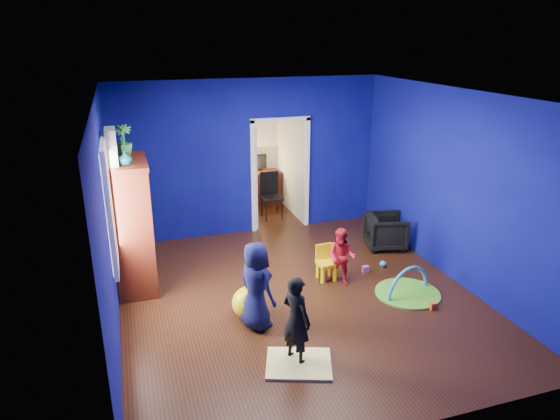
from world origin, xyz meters
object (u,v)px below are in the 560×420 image
object	(u,v)px
armchair	(386,231)
child_black	(296,320)
tv_armoire	(132,225)
study_desk	(259,188)
child_navy	(256,286)
hopper_ball	(248,303)
kid_chair	(327,265)
crt_tv	(134,222)
folding_chair	(272,197)
play_mat	(408,293)
vase	(125,158)
toddler_red	(341,257)

from	to	relation	value
armchair	child_black	world-z (taller)	child_black
armchair	tv_armoire	xyz separation A→B (m)	(-4.31, -0.11, 0.67)
study_desk	child_navy	bearing A→B (deg)	-105.98
child_black	study_desk	size ratio (longest dim) A/B	1.23
armchair	hopper_ball	world-z (taller)	armchair
child_black	kid_chair	xyz separation A→B (m)	(1.14, 1.79, -0.29)
tv_armoire	crt_tv	world-z (taller)	tv_armoire
folding_chair	play_mat	bearing A→B (deg)	-75.34
crt_tv	kid_chair	xyz separation A→B (m)	(2.78, -0.72, -0.77)
child_black	child_navy	world-z (taller)	child_navy
child_black	hopper_ball	xyz separation A→B (m)	(-0.30, 1.09, -0.32)
crt_tv	hopper_ball	distance (m)	2.11
kid_chair	folding_chair	size ratio (longest dim) A/B	0.54
vase	child_black	bearing A→B (deg)	-52.73
hopper_ball	kid_chair	bearing A→B (deg)	26.17
toddler_red	vase	distance (m)	3.43
hopper_ball	kid_chair	distance (m)	1.60
toddler_red	tv_armoire	world-z (taller)	tv_armoire
child_black	toddler_red	size ratio (longest dim) A/B	1.21
vase	hopper_ball	world-z (taller)	vase
hopper_ball	kid_chair	size ratio (longest dim) A/B	0.88
tv_armoire	study_desk	bearing A→B (deg)	48.18
tv_armoire	study_desk	xyz separation A→B (m)	(2.81, 3.14, -0.60)
tv_armoire	child_black	bearing A→B (deg)	-56.18
tv_armoire	kid_chair	distance (m)	3.00
armchair	tv_armoire	distance (m)	4.37
tv_armoire	folding_chair	bearing A→B (deg)	37.83
tv_armoire	hopper_ball	xyz separation A→B (m)	(1.38, -1.42, -0.76)
toddler_red	hopper_ball	bearing A→B (deg)	-120.65
tv_armoire	kid_chair	size ratio (longest dim) A/B	3.92
armchair	tv_armoire	world-z (taller)	tv_armoire
vase	crt_tv	distance (m)	1.08
toddler_red	tv_armoire	size ratio (longest dim) A/B	0.46
armchair	vase	xyz separation A→B (m)	(-4.31, -0.41, 1.75)
folding_chair	kid_chair	bearing A→B (deg)	-89.79
study_desk	folding_chair	bearing A→B (deg)	-90.00
armchair	hopper_ball	bearing A→B (deg)	131.56
study_desk	folding_chair	distance (m)	0.96
hopper_ball	folding_chair	bearing A→B (deg)	68.39
child_black	child_navy	bearing A→B (deg)	-10.92
armchair	toddler_red	world-z (taller)	toddler_red
child_navy	study_desk	size ratio (longest dim) A/B	1.35
toddler_red	crt_tv	distance (m)	3.13
child_navy	play_mat	bearing A→B (deg)	-111.89
study_desk	folding_chair	world-z (taller)	folding_chair
crt_tv	hopper_ball	size ratio (longest dim) A/B	1.60
child_navy	tv_armoire	size ratio (longest dim) A/B	0.60
folding_chair	child_navy	bearing A→B (deg)	-109.67
child_black	tv_armoire	world-z (taller)	tv_armoire
play_mat	folding_chair	bearing A→B (deg)	104.66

